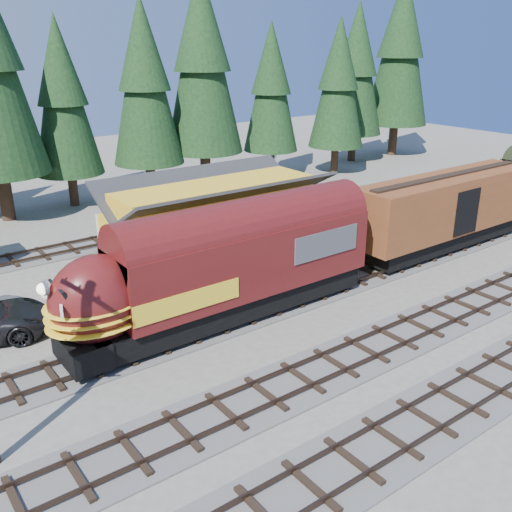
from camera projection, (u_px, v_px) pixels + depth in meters
ground at (343, 330)px, 26.15m from camera, size 120.00×120.00×0.00m
track_siding at (414, 258)px, 34.71m from camera, size 68.00×3.20×0.33m
track_main_south at (505, 290)px, 30.21m from camera, size 68.00×3.20×0.33m
track_spur at (9, 262)px, 34.04m from camera, size 32.00×3.20×0.33m
depot at (217, 216)px, 32.97m from camera, size 12.80×7.00×5.30m
conifer_backdrop at (164, 70)px, 44.29m from camera, size 79.92×23.25×16.92m
locomotive at (216, 274)px, 25.87m from camera, size 16.05×3.19×4.36m
boxcar at (445, 209)px, 35.24m from camera, size 14.04×3.01×4.41m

